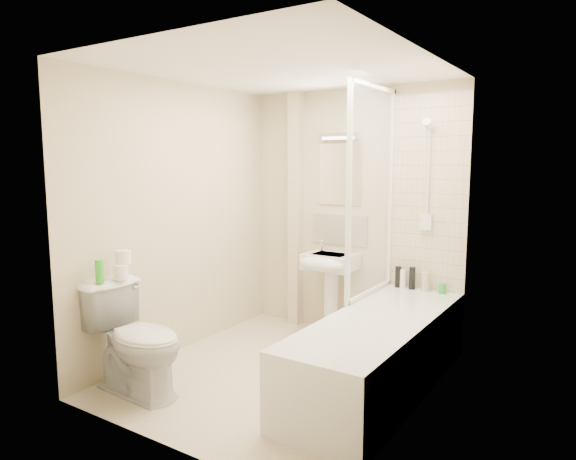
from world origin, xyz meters
The scene contains 24 objects.
floor centered at (0.00, 0.00, 0.00)m, with size 2.50×2.50×0.00m, color beige.
wall_back centered at (0.00, 1.25, 1.20)m, with size 2.20×0.02×2.40m, color beige.
wall_left centered at (-1.10, 0.00, 1.20)m, with size 0.02×2.50×2.40m, color beige.
wall_right centered at (1.10, 0.00, 1.20)m, with size 0.02×2.50×2.40m, color beige.
ceiling centered at (0.00, 0.00, 2.40)m, with size 2.20×2.50×0.02m, color white.
tile_back centered at (0.75, 1.24, 1.42)m, with size 0.70×0.01×1.75m, color beige.
tile_right centered at (1.09, 0.20, 1.42)m, with size 0.01×2.10×1.75m, color beige.
pipe_boxing centered at (-0.62, 1.19, 1.20)m, with size 0.12×0.12×2.40m, color beige.
splashback centered at (-0.13, 1.24, 1.03)m, with size 0.60×0.01×0.30m, color beige.
mirror centered at (-0.13, 1.24, 1.58)m, with size 0.46×0.01×0.60m, color white.
strip_light centered at (-0.13, 1.22, 1.95)m, with size 0.42×0.07×0.07m, color silver.
bathtub centered at (0.75, 0.20, 0.29)m, with size 0.70×2.10×0.55m.
shower_screen centered at (0.40, 0.80, 1.45)m, with size 0.04×0.92×1.80m.
shower_fixture centered at (0.75, 1.19, 1.55)m, with size 0.10×0.16×0.99m.
pedestal_sink centered at (-0.13, 1.01, 0.65)m, with size 0.48×0.46×0.93m.
bottle_black_a centered at (0.52, 1.16, 0.65)m, with size 0.05×0.05×0.20m, color black.
bottle_white_a centered at (0.57, 1.16, 0.63)m, with size 0.05×0.05×0.17m, color white.
bottle_black_b centered at (0.65, 1.16, 0.65)m, with size 0.06×0.06×0.21m, color black.
bottle_cream centered at (0.78, 1.16, 0.64)m, with size 0.07×0.07×0.17m, color beige.
bottle_green centered at (0.93, 1.16, 0.59)m, with size 0.07×0.07×0.09m, color green.
toilet centered at (-0.72, -0.85, 0.41)m, with size 0.83×0.51×0.83m, color white.
toilet_roll_lower centered at (-0.93, -0.79, 0.88)m, with size 0.11×0.11×0.11m, color white.
toilet_roll_upper centered at (-0.95, -0.75, 0.99)m, with size 0.12×0.12×0.10m, color white.
green_bottle centered at (-0.97, -0.95, 0.91)m, with size 0.06×0.06×0.17m, color green.
Camera 1 is at (2.19, -3.29, 1.71)m, focal length 32.00 mm.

